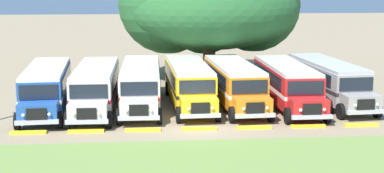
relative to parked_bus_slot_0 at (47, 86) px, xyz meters
name	(u,v)px	position (x,y,z in m)	size (l,w,h in m)	color
ground_plane	(198,127)	(9.48, -5.12, -1.58)	(220.00, 220.00, 0.00)	#937F60
parked_bus_slot_0	(47,86)	(0.00, 0.00, 0.00)	(3.31, 10.93, 2.82)	#23519E
parked_bus_slot_1	(96,86)	(3.20, -0.11, 0.00)	(2.74, 10.85, 2.82)	silver
parked_bus_slot_2	(141,83)	(6.14, 0.49, 0.00)	(2.81, 10.86, 2.82)	silver
parked_bus_slot_3	(189,82)	(9.41, 0.73, 0.00)	(3.04, 10.89, 2.82)	yellow
parked_bus_slot_4	(234,82)	(12.49, 0.49, 0.00)	(3.23, 10.92, 2.82)	orange
parked_bus_slot_5	(287,83)	(15.99, -0.10, 0.00)	(2.76, 10.85, 2.82)	red
parked_bus_slot_6	(328,80)	(19.17, 0.81, 0.00)	(3.42, 10.95, 2.82)	#9E9993
curb_wheelstop_0	(28,132)	(-0.08, -5.86, -1.51)	(2.00, 0.36, 0.15)	yellow
curb_wheelstop_1	(86,131)	(3.11, -5.86, -1.51)	(2.00, 0.36, 0.15)	yellow
curb_wheelstop_2	(143,130)	(6.29, -5.86, -1.51)	(2.00, 0.36, 0.15)	yellow
curb_wheelstop_3	(199,129)	(9.48, -5.86, -1.51)	(2.00, 0.36, 0.15)	yellow
curb_wheelstop_4	(254,127)	(12.66, -5.86, -1.51)	(2.00, 0.36, 0.15)	yellow
curb_wheelstop_5	(308,126)	(15.85, -5.86, -1.51)	(2.00, 0.36, 0.15)	yellow
curb_wheelstop_6	(361,125)	(19.03, -5.86, -1.51)	(2.00, 0.36, 0.15)	yellow
broad_shade_tree	(210,9)	(12.07, 11.27, 4.36)	(15.86, 15.04, 10.49)	brown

